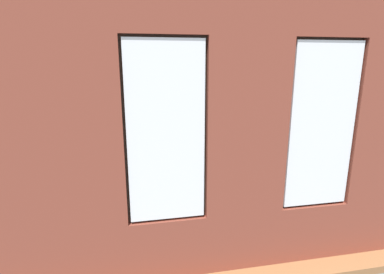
{
  "coord_description": "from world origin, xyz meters",
  "views": [
    {
      "loc": [
        1.24,
        5.94,
        2.48
      ],
      "look_at": [
        0.14,
        0.4,
        1.07
      ],
      "focal_mm": 28.0,
      "sensor_mm": 36.0,
      "label": 1
    }
  ],
  "objects_px": {
    "candle_jar": "(152,160)",
    "potted_plant_between_couches": "(267,188)",
    "table_plant_small": "(171,155)",
    "coffee_table": "(171,162)",
    "couch_left": "(300,160)",
    "potted_plant_near_tv": "(76,186)",
    "remote_silver": "(177,161)",
    "cup_ceramic": "(163,157)",
    "potted_plant_corner_near_left": "(264,128)",
    "potted_plant_mid_room_small": "(208,157)",
    "tv_flatscreen": "(53,151)",
    "potted_plant_by_left_couch": "(259,144)",
    "potted_plant_foreground_right": "(87,135)",
    "media_console": "(57,181)",
    "remote_black": "(187,157)",
    "couch_by_window": "(170,221)",
    "papasan_chair": "(182,136)"
  },
  "relations": [
    {
      "from": "cup_ceramic",
      "to": "potted_plant_corner_near_left",
      "type": "bearing_deg",
      "value": -149.66
    },
    {
      "from": "table_plant_small",
      "to": "candle_jar",
      "type": "bearing_deg",
      "value": 14.47
    },
    {
      "from": "potted_plant_foreground_right",
      "to": "potted_plant_corner_near_left",
      "type": "xyz_separation_m",
      "value": [
        -5.05,
        -0.04,
        -0.01
      ]
    },
    {
      "from": "potted_plant_mid_room_small",
      "to": "potted_plant_by_left_couch",
      "type": "bearing_deg",
      "value": -155.14
    },
    {
      "from": "media_console",
      "to": "cup_ceramic",
      "type": "bearing_deg",
      "value": -168.42
    },
    {
      "from": "papasan_chair",
      "to": "potted_plant_mid_room_small",
      "type": "bearing_deg",
      "value": 101.95
    },
    {
      "from": "table_plant_small",
      "to": "coffee_table",
      "type": "bearing_deg",
      "value": 153.43
    },
    {
      "from": "potted_plant_foreground_right",
      "to": "potted_plant_mid_room_small",
      "type": "bearing_deg",
      "value": 150.31
    },
    {
      "from": "couch_left",
      "to": "potted_plant_foreground_right",
      "type": "bearing_deg",
      "value": -113.9
    },
    {
      "from": "potted_plant_foreground_right",
      "to": "potted_plant_by_left_couch",
      "type": "bearing_deg",
      "value": 168.42
    },
    {
      "from": "remote_black",
      "to": "potted_plant_by_left_couch",
      "type": "distance_m",
      "value": 2.29
    },
    {
      "from": "cup_ceramic",
      "to": "potted_plant_mid_room_small",
      "type": "relative_size",
      "value": 0.16
    },
    {
      "from": "couch_by_window",
      "to": "couch_left",
      "type": "distance_m",
      "value": 3.86
    },
    {
      "from": "remote_black",
      "to": "potted_plant_foreground_right",
      "type": "xyz_separation_m",
      "value": [
        2.38,
        -1.81,
        0.18
      ]
    },
    {
      "from": "candle_jar",
      "to": "table_plant_small",
      "type": "relative_size",
      "value": 0.47
    },
    {
      "from": "potted_plant_near_tv",
      "to": "potted_plant_mid_room_small",
      "type": "bearing_deg",
      "value": -148.09
    },
    {
      "from": "potted_plant_near_tv",
      "to": "potted_plant_between_couches",
      "type": "height_order",
      "value": "potted_plant_between_couches"
    },
    {
      "from": "potted_plant_by_left_couch",
      "to": "potted_plant_foreground_right",
      "type": "xyz_separation_m",
      "value": [
        4.5,
        -0.92,
        0.23
      ]
    },
    {
      "from": "table_plant_small",
      "to": "potted_plant_by_left_couch",
      "type": "xyz_separation_m",
      "value": [
        -2.5,
        -1.01,
        -0.16
      ]
    },
    {
      "from": "potted_plant_mid_room_small",
      "to": "remote_black",
      "type": "bearing_deg",
      "value": 15.54
    },
    {
      "from": "coffee_table",
      "to": "couch_left",
      "type": "bearing_deg",
      "value": 173.25
    },
    {
      "from": "candle_jar",
      "to": "potted_plant_between_couches",
      "type": "distance_m",
      "value": 2.76
    },
    {
      "from": "couch_by_window",
      "to": "candle_jar",
      "type": "xyz_separation_m",
      "value": [
        0.08,
        -2.34,
        0.13
      ]
    },
    {
      "from": "couch_left",
      "to": "tv_flatscreen",
      "type": "height_order",
      "value": "tv_flatscreen"
    },
    {
      "from": "table_plant_small",
      "to": "media_console",
      "type": "distance_m",
      "value": 2.33
    },
    {
      "from": "potted_plant_near_tv",
      "to": "potted_plant_foreground_right",
      "type": "height_order",
      "value": "potted_plant_foreground_right"
    },
    {
      "from": "remote_black",
      "to": "potted_plant_near_tv",
      "type": "xyz_separation_m",
      "value": [
        2.12,
        1.5,
        0.11
      ]
    },
    {
      "from": "media_console",
      "to": "potted_plant_foreground_right",
      "type": "xyz_separation_m",
      "value": [
        -0.29,
        -2.27,
        0.36
      ]
    },
    {
      "from": "potted_plant_foreground_right",
      "to": "potted_plant_mid_room_small",
      "type": "height_order",
      "value": "potted_plant_foreground_right"
    },
    {
      "from": "couch_left",
      "to": "potted_plant_near_tv",
      "type": "height_order",
      "value": "potted_plant_near_tv"
    },
    {
      "from": "cup_ceramic",
      "to": "potted_plant_near_tv",
      "type": "xyz_separation_m",
      "value": [
        1.57,
        1.47,
        0.08
      ]
    },
    {
      "from": "potted_plant_mid_room_small",
      "to": "candle_jar",
      "type": "bearing_deg",
      "value": 15.98
    },
    {
      "from": "candle_jar",
      "to": "couch_left",
      "type": "bearing_deg",
      "value": 175.93
    },
    {
      "from": "potted_plant_by_left_couch",
      "to": "candle_jar",
      "type": "bearing_deg",
      "value": 20.96
    },
    {
      "from": "potted_plant_corner_near_left",
      "to": "remote_black",
      "type": "bearing_deg",
      "value": 34.73
    },
    {
      "from": "couch_left",
      "to": "table_plant_small",
      "type": "relative_size",
      "value": 8.39
    },
    {
      "from": "candle_jar",
      "to": "potted_plant_near_tv",
      "type": "height_order",
      "value": "potted_plant_near_tv"
    },
    {
      "from": "papasan_chair",
      "to": "potted_plant_near_tv",
      "type": "relative_size",
      "value": 1.35
    },
    {
      "from": "potted_plant_foreground_right",
      "to": "potted_plant_between_couches",
      "type": "distance_m",
      "value": 5.33
    },
    {
      "from": "remote_silver",
      "to": "potted_plant_foreground_right",
      "type": "height_order",
      "value": "potted_plant_foreground_right"
    },
    {
      "from": "coffee_table",
      "to": "remote_black",
      "type": "xyz_separation_m",
      "value": [
        -0.38,
        -0.12,
        0.06
      ]
    },
    {
      "from": "coffee_table",
      "to": "potted_plant_foreground_right",
      "type": "bearing_deg",
      "value": -43.96
    },
    {
      "from": "remote_silver",
      "to": "potted_plant_by_left_couch",
      "type": "distance_m",
      "value": 2.64
    },
    {
      "from": "couch_left",
      "to": "remote_silver",
      "type": "distance_m",
      "value": 2.8
    },
    {
      "from": "table_plant_small",
      "to": "potted_plant_corner_near_left",
      "type": "xyz_separation_m",
      "value": [
        -3.05,
        -1.97,
        0.06
      ]
    },
    {
      "from": "potted_plant_foreground_right",
      "to": "tv_flatscreen",
      "type": "bearing_deg",
      "value": 82.79
    },
    {
      "from": "remote_black",
      "to": "potted_plant_near_tv",
      "type": "relative_size",
      "value": 0.2
    },
    {
      "from": "candle_jar",
      "to": "potted_plant_mid_room_small",
      "type": "relative_size",
      "value": 0.2
    },
    {
      "from": "media_console",
      "to": "potted_plant_by_left_couch",
      "type": "relative_size",
      "value": 2.17
    },
    {
      "from": "table_plant_small",
      "to": "potted_plant_corner_near_left",
      "type": "height_order",
      "value": "potted_plant_corner_near_left"
    }
  ]
}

